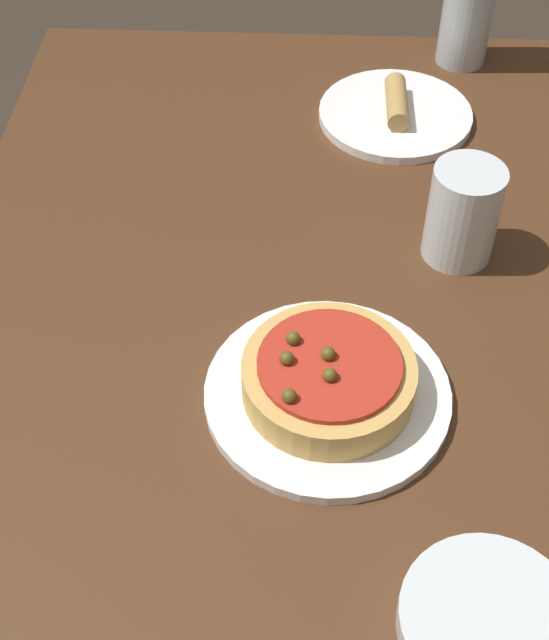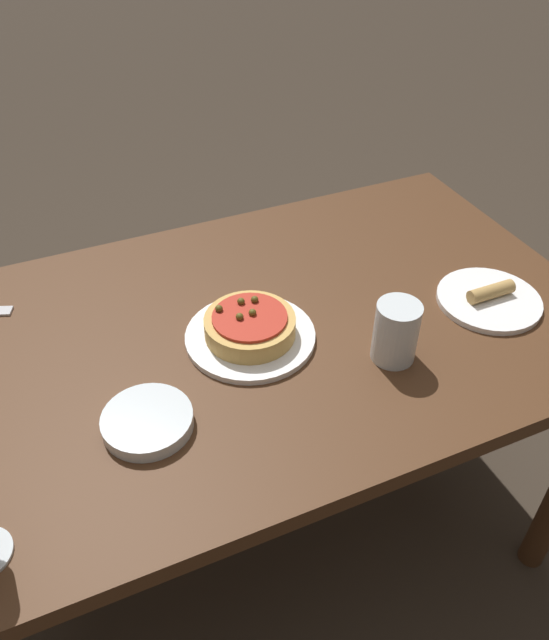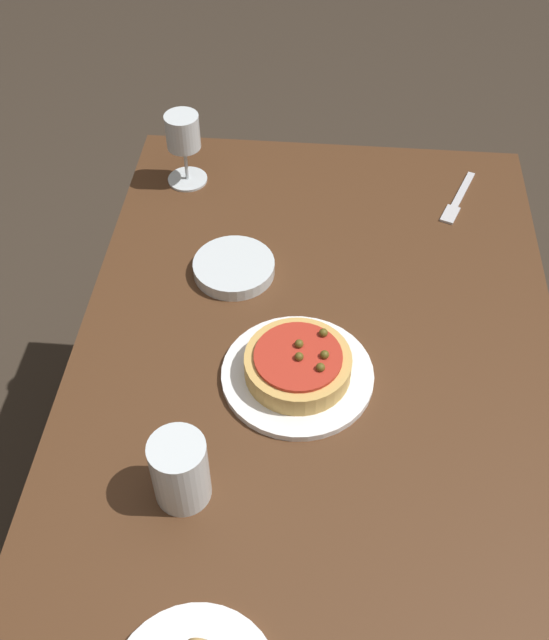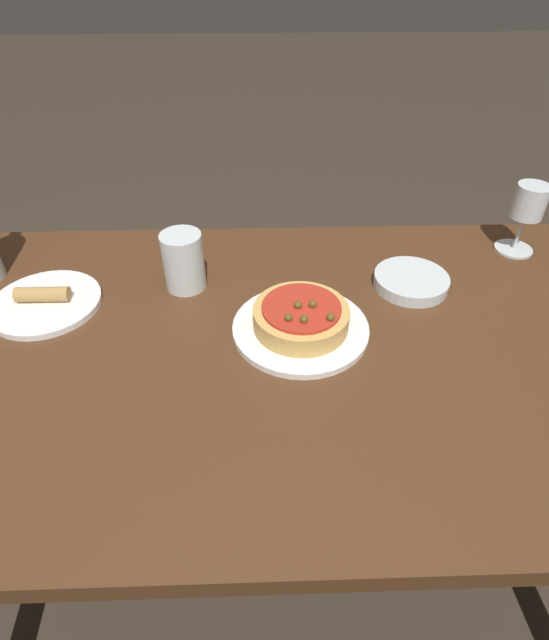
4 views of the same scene
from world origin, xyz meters
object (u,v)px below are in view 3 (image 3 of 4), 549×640
Objects in this scene: wine_glass at (183,137)px; water_cup at (180,471)px; pizza at (298,364)px; dining_table at (312,425)px; side_bowl at (234,268)px; fork at (457,200)px; dinner_plate at (298,375)px.

wine_glass is 1.31× the size of water_cup.
dining_table is at bearing -131.53° from pizza.
wine_glass is at bearing 27.87° from pizza.
side_bowl is at bearing -153.75° from wine_glass.
wine_glass reaches higher than pizza.
dining_table is 7.95× the size of fork.
dinner_plate is 1.65× the size of side_bowl.
wine_glass reaches higher than water_cup.
wine_glass reaches higher than dinner_plate.
pizza is 0.26m from side_bowl.
dining_table is at bearing -41.97° from water_cup.
dinner_plate is 0.26m from side_bowl.
pizza is 0.26m from water_cup.
water_cup is (-0.19, 0.17, 0.15)m from dining_table.
pizza is at bearing -152.13° from wine_glass.
fork is at bearing -31.54° from dinner_plate.
pizza reaches higher than dinner_plate.
pizza is (0.00, -0.00, 0.03)m from dinner_plate.
dining_table is 0.62m from wine_glass.
water_cup reaches higher than dinner_plate.
fork is at bearing -92.20° from wine_glass.
wine_glass is at bearing 27.84° from dinner_plate.
dining_table is 7.91× the size of pizza.
wine_glass is 0.55m from fork.
side_bowl reaches higher than dining_table.
dining_table is at bearing -131.17° from dinner_plate.
dinner_plate is at bearing -152.16° from wine_glass.
wine_glass reaches higher than side_bowl.
fork reaches higher than dining_table.
water_cup is at bearing -170.96° from wine_glass.
wine_glass is at bearing 26.25° from side_bowl.
pizza is 1.11× the size of wine_glass.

